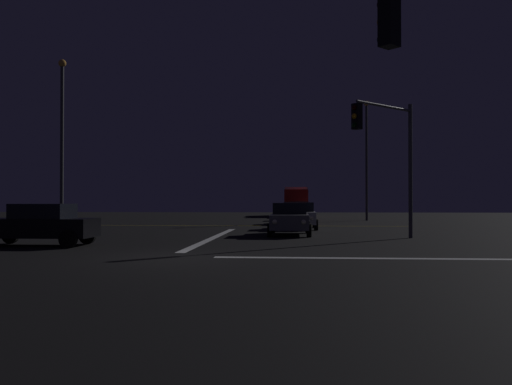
{
  "coord_description": "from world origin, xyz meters",
  "views": [
    {
      "loc": [
        3.77,
        -16.34,
        1.71
      ],
      "look_at": [
        1.66,
        12.07,
        2.1
      ],
      "focal_mm": 38.72,
      "sensor_mm": 36.0,
      "label": 1
    }
  ],
  "objects_px": {
    "sedan_orange": "(295,213)",
    "sedan_gray": "(290,219)",
    "sedan_silver": "(300,215)",
    "box_truck": "(296,200)",
    "sedan_white": "(298,209)",
    "traffic_signal_ne": "(388,143)",
    "streetlamp_right_far": "(367,152)",
    "streetlamp_left_near": "(62,132)",
    "sedan_red": "(299,211)",
    "sedan_black_crossing": "(39,224)"
  },
  "relations": [
    {
      "from": "sedan_orange",
      "to": "traffic_signal_ne",
      "type": "height_order",
      "value": "traffic_signal_ne"
    },
    {
      "from": "streetlamp_right_far",
      "to": "sedan_white",
      "type": "bearing_deg",
      "value": 130.65
    },
    {
      "from": "sedan_white",
      "to": "traffic_signal_ne",
      "type": "distance_m",
      "value": 29.41
    },
    {
      "from": "sedan_silver",
      "to": "sedan_red",
      "type": "bearing_deg",
      "value": 90.04
    },
    {
      "from": "sedan_black_crossing",
      "to": "streetlamp_left_near",
      "type": "bearing_deg",
      "value": 109.57
    },
    {
      "from": "sedan_red",
      "to": "streetlamp_left_near",
      "type": "distance_m",
      "value": 21.37
    },
    {
      "from": "sedan_white",
      "to": "streetlamp_left_near",
      "type": "xyz_separation_m",
      "value": [
        -13.46,
        -22.61,
        4.77
      ]
    },
    {
      "from": "traffic_signal_ne",
      "to": "streetlamp_right_far",
      "type": "bearing_deg",
      "value": 85.24
    },
    {
      "from": "sedan_orange",
      "to": "box_truck",
      "type": "relative_size",
      "value": 0.52
    },
    {
      "from": "sedan_silver",
      "to": "sedan_gray",
      "type": "bearing_deg",
      "value": -95.19
    },
    {
      "from": "sedan_gray",
      "to": "streetlamp_right_far",
      "type": "bearing_deg",
      "value": 72.43
    },
    {
      "from": "sedan_white",
      "to": "streetlamp_right_far",
      "type": "height_order",
      "value": "streetlamp_right_far"
    },
    {
      "from": "sedan_red",
      "to": "sedan_gray",
      "type": "bearing_deg",
      "value": -91.51
    },
    {
      "from": "sedan_white",
      "to": "streetlamp_right_far",
      "type": "bearing_deg",
      "value": -49.35
    },
    {
      "from": "sedan_silver",
      "to": "sedan_orange",
      "type": "xyz_separation_m",
      "value": [
        -0.29,
        6.77,
        0.0
      ]
    },
    {
      "from": "sedan_red",
      "to": "sedan_white",
      "type": "distance_m",
      "value": 6.74
    },
    {
      "from": "sedan_gray",
      "to": "streetlamp_right_far",
      "type": "xyz_separation_m",
      "value": [
        6.14,
        19.4,
        4.9
      ]
    },
    {
      "from": "sedan_white",
      "to": "streetlamp_right_far",
      "type": "relative_size",
      "value": 0.43
    },
    {
      "from": "sedan_red",
      "to": "sedan_black_crossing",
      "type": "distance_m",
      "value": 28.06
    },
    {
      "from": "sedan_black_crossing",
      "to": "streetlamp_left_near",
      "type": "distance_m",
      "value": 12.06
    },
    {
      "from": "sedan_silver",
      "to": "sedan_orange",
      "type": "distance_m",
      "value": 6.78
    },
    {
      "from": "sedan_orange",
      "to": "streetlamp_right_far",
      "type": "height_order",
      "value": "streetlamp_right_far"
    },
    {
      "from": "sedan_gray",
      "to": "sedan_white",
      "type": "distance_m",
      "value": 26.01
    },
    {
      "from": "sedan_silver",
      "to": "streetlamp_left_near",
      "type": "xyz_separation_m",
      "value": [
        -13.51,
        -2.3,
        4.77
      ]
    },
    {
      "from": "sedan_gray",
      "to": "sedan_orange",
      "type": "relative_size",
      "value": 1.0
    },
    {
      "from": "traffic_signal_ne",
      "to": "streetlamp_left_near",
      "type": "xyz_separation_m",
      "value": [
        -17.27,
        6.36,
        1.42
      ]
    },
    {
      "from": "sedan_orange",
      "to": "sedan_white",
      "type": "height_order",
      "value": "same"
    },
    {
      "from": "sedan_red",
      "to": "box_truck",
      "type": "relative_size",
      "value": 0.52
    },
    {
      "from": "streetlamp_left_near",
      "to": "sedan_gray",
      "type": "bearing_deg",
      "value": -14.67
    },
    {
      "from": "sedan_silver",
      "to": "streetlamp_right_far",
      "type": "distance_m",
      "value": 15.6
    },
    {
      "from": "sedan_white",
      "to": "box_truck",
      "type": "bearing_deg",
      "value": 91.59
    },
    {
      "from": "sedan_gray",
      "to": "sedan_black_crossing",
      "type": "xyz_separation_m",
      "value": [
        -9.28,
        -7.04,
        0.0
      ]
    },
    {
      "from": "sedan_red",
      "to": "sedan_black_crossing",
      "type": "bearing_deg",
      "value": -110.41
    },
    {
      "from": "sedan_gray",
      "to": "box_truck",
      "type": "height_order",
      "value": "box_truck"
    },
    {
      "from": "traffic_signal_ne",
      "to": "sedan_gray",
      "type": "bearing_deg",
      "value": 145.36
    },
    {
      "from": "sedan_silver",
      "to": "sedan_black_crossing",
      "type": "xyz_separation_m",
      "value": [
        -9.8,
        -12.74,
        0.0
      ]
    },
    {
      "from": "sedan_gray",
      "to": "sedan_red",
      "type": "height_order",
      "value": "same"
    },
    {
      "from": "sedan_silver",
      "to": "box_truck",
      "type": "xyz_separation_m",
      "value": [
        -0.23,
        26.94,
        0.91
      ]
    },
    {
      "from": "sedan_orange",
      "to": "streetlamp_right_far",
      "type": "bearing_deg",
      "value": 49.5
    },
    {
      "from": "sedan_silver",
      "to": "sedan_orange",
      "type": "relative_size",
      "value": 1.0
    },
    {
      "from": "sedan_gray",
      "to": "streetlamp_left_near",
      "type": "xyz_separation_m",
      "value": [
        -12.99,
        3.4,
        4.77
      ]
    },
    {
      "from": "sedan_silver",
      "to": "traffic_signal_ne",
      "type": "relative_size",
      "value": 0.72
    },
    {
      "from": "sedan_red",
      "to": "box_truck",
      "type": "bearing_deg",
      "value": 90.96
    },
    {
      "from": "sedan_white",
      "to": "streetlamp_right_far",
      "type": "distance_m",
      "value": 10.0
    },
    {
      "from": "traffic_signal_ne",
      "to": "streetlamp_left_near",
      "type": "relative_size",
      "value": 0.62
    },
    {
      "from": "box_truck",
      "to": "streetlamp_left_near",
      "type": "relative_size",
      "value": 0.85
    },
    {
      "from": "sedan_orange",
      "to": "sedan_gray",
      "type": "bearing_deg",
      "value": -91.04
    },
    {
      "from": "box_truck",
      "to": "sedan_black_crossing",
      "type": "distance_m",
      "value": 40.82
    },
    {
      "from": "sedan_silver",
      "to": "sedan_orange",
      "type": "bearing_deg",
      "value": 92.48
    },
    {
      "from": "sedan_orange",
      "to": "traffic_signal_ne",
      "type": "bearing_deg",
      "value": -75.27
    }
  ]
}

